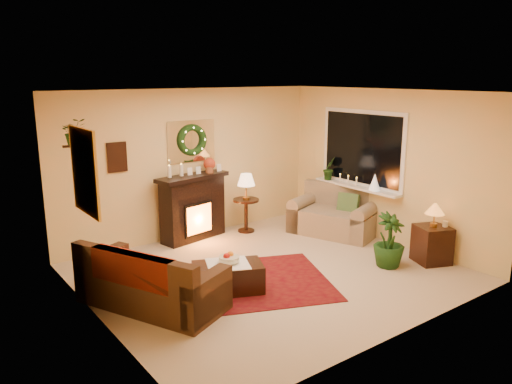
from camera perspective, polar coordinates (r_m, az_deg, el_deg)
floor at (r=7.39m, az=1.64°, el=-9.21°), size 5.00×5.00×0.00m
ceiling at (r=6.83m, az=1.78°, el=11.36°), size 5.00×5.00×0.00m
wall_back at (r=8.84m, az=-7.37°, el=3.24°), size 5.00×5.00×0.00m
wall_front at (r=5.47m, az=16.48°, el=-3.53°), size 5.00×5.00×0.00m
wall_left at (r=5.84m, az=-17.98°, el=-2.59°), size 4.50×4.50×0.00m
wall_right at (r=8.74m, az=14.71°, el=2.79°), size 4.50×4.50×0.00m
area_rug at (r=7.05m, az=-1.58°, el=-10.33°), size 2.89×2.57×0.01m
sofa at (r=6.40m, az=-11.84°, el=-9.05°), size 1.51×2.02×0.80m
red_throw at (r=6.53m, az=-12.66°, el=-8.38°), size 0.72×1.17×0.02m
fireplace at (r=8.77m, az=-7.23°, el=-1.87°), size 1.22×0.59×1.08m
poinsettia at (r=8.78m, az=-5.35°, el=3.22°), size 0.21×0.21×0.21m
mantel_candle_a at (r=8.37m, az=-9.87°, el=2.30°), size 0.06×0.06×0.19m
mantel_candle_b at (r=8.47m, az=-8.53°, el=2.48°), size 0.07×0.07×0.20m
mantel_mirror at (r=8.76m, az=-7.39°, el=5.79°), size 0.92×0.02×0.72m
wreath at (r=8.72m, az=-7.26°, el=5.90°), size 0.55×0.11×0.55m
wall_art at (r=8.22m, az=-15.60°, el=3.85°), size 0.32×0.03×0.48m
gold_mirror at (r=6.02m, az=-19.03°, el=2.21°), size 0.03×0.84×1.00m
hanging_plant at (r=6.74m, az=-20.02°, el=5.16°), size 0.33×0.28×0.36m
loveseat at (r=9.11m, az=8.86°, el=-2.19°), size 1.32×1.69×0.86m
window_frame at (r=9.04m, az=12.03°, el=4.88°), size 0.03×1.86×1.36m
window_glass at (r=9.03m, az=11.96°, el=4.87°), size 0.02×1.70×1.22m
window_sill at (r=9.08m, az=11.38°, el=0.59°), size 0.22×1.86×0.04m
mini_tree at (r=8.74m, az=13.41°, el=1.13°), size 0.19×0.19×0.29m
sill_plant at (r=9.47m, az=8.36°, el=2.55°), size 0.31×0.25×0.56m
side_table_round at (r=9.15m, az=-1.14°, el=-2.58°), size 0.53×0.53×0.62m
lamp_cream at (r=8.98m, az=-1.13°, el=0.76°), size 0.32×0.32×0.49m
end_table_square at (r=8.16m, az=19.46°, el=-5.78°), size 0.61×0.61×0.58m
lamp_tiffany at (r=7.99m, az=19.71°, el=-2.62°), size 0.29×0.29×0.42m
coffee_table at (r=6.74m, az=-3.23°, el=-9.62°), size 1.04×0.83×0.38m
fruit_bowl at (r=6.68m, az=-3.09°, el=-7.61°), size 0.27×0.27×0.06m
floor_palm at (r=7.73m, az=15.00°, el=-5.09°), size 1.42×1.42×2.46m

